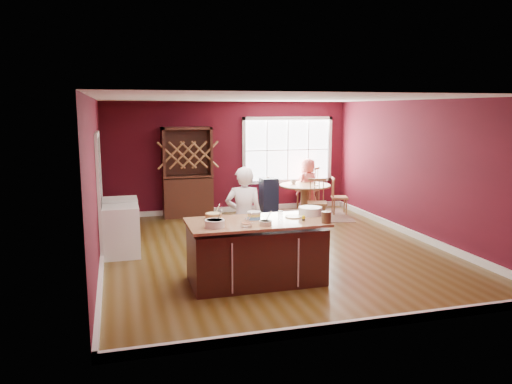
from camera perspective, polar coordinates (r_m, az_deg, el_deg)
room_shell at (r=8.88m, az=1.92°, el=1.88°), size 7.00×7.00×7.00m
window at (r=12.61m, az=3.64°, el=4.82°), size 2.36×0.10×1.66m
doorway at (r=9.11m, az=-17.40°, el=-0.42°), size 0.08×1.26×2.13m
kitchen_island at (r=7.36m, az=-0.00°, el=-6.97°), size 1.99×1.04×0.92m
dining_table at (r=11.89m, az=5.61°, el=-0.18°), size 1.21×1.21×0.75m
baker at (r=7.95m, az=-1.39°, el=-2.91°), size 0.68×0.53×1.63m
layer_cake at (r=7.32m, az=-0.22°, el=-2.71°), size 0.28×0.28×0.11m
bowl_blue at (r=6.86m, az=-4.75°, el=-3.61°), size 0.28×0.28×0.11m
bowl_yellow at (r=7.36m, az=-4.87°, el=-2.78°), size 0.25×0.25×0.09m
bowl_pink at (r=6.86m, az=-1.12°, el=-3.78°), size 0.16×0.16×0.06m
bowl_olive at (r=6.95m, az=1.10°, el=-3.58°), size 0.18×0.18×0.07m
drinking_glass at (r=7.28m, az=2.81°, el=-2.70°), size 0.07×0.07×0.14m
dinner_plate at (r=7.50m, az=4.33°, el=-2.83°), size 0.26×0.26×0.02m
white_tub at (r=7.67m, az=6.20°, el=-2.17°), size 0.35×0.35×0.12m
stoneware_crock at (r=7.16m, az=8.03°, el=-2.88°), size 0.14×0.14×0.16m
toy_figurine at (r=7.26m, az=5.45°, el=-2.99°), size 0.05×0.05×0.08m
rug at (r=11.99m, az=5.57°, el=-2.67°), size 2.39×2.02×0.01m
chair_east at (r=12.18m, az=9.53°, el=-0.42°), size 0.46×0.47×0.91m
chair_south at (r=11.17m, az=7.00°, el=-1.03°), size 0.53×0.51×1.00m
chair_north at (r=12.73m, az=5.89°, el=0.50°), size 0.62×0.62×1.09m
seated_woman at (r=12.43m, az=5.97°, el=0.81°), size 0.76×0.64×1.32m
high_chair at (r=11.90m, az=1.46°, el=-0.45°), size 0.39×0.39×0.94m
toddler at (r=11.93m, az=1.66°, el=1.23°), size 0.18×0.14×0.26m
table_plate at (r=11.80m, az=6.81°, el=0.81°), size 0.18×0.18×0.01m
table_cup at (r=11.95m, az=4.31°, el=1.17°), size 0.15×0.15×0.10m
hutch at (r=11.80m, az=-7.86°, el=2.25°), size 1.15×0.48×2.11m
washer at (r=8.91m, az=-15.14°, el=-4.38°), size 0.61×0.59×0.88m
dryer at (r=9.53m, az=-15.20°, el=-3.41°), size 0.62×0.60×0.90m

